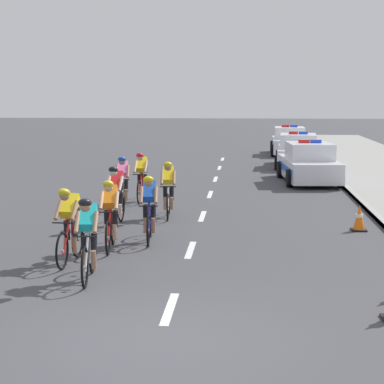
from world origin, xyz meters
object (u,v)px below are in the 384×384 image
object	(u,v)px
cyclist_second	(69,224)
cyclist_eighth	(142,176)
cyclist_fourth	(149,207)
police_car_nearest	(309,164)
police_car_third	(289,142)
police_car_second	(298,152)
traffic_cone_mid	(359,218)
cyclist_lead	(88,237)
cyclist_seventh	(123,181)
cyclist_third	(110,213)
cyclist_fifth	(116,195)
cyclist_sixth	(168,188)

from	to	relation	value
cyclist_second	cyclist_eighth	size ratio (longest dim) A/B	1.00
cyclist_fourth	cyclist_second	bearing A→B (deg)	-121.97
police_car_nearest	police_car_third	distance (m)	11.59
police_car_second	traffic_cone_mid	size ratio (longest dim) A/B	7.04
cyclist_second	cyclist_fourth	distance (m)	2.41
cyclist_lead	cyclist_seventh	size ratio (longest dim) A/B	1.00
police_car_second	police_car_third	distance (m)	6.19
cyclist_third	cyclist_fifth	distance (m)	2.68
cyclist_third	traffic_cone_mid	size ratio (longest dim) A/B	2.69
cyclist_fifth	cyclist_third	bearing A→B (deg)	-81.93
cyclist_seventh	police_car_third	distance (m)	18.75
police_car_nearest	police_car_third	size ratio (longest dim) A/B	1.02
cyclist_eighth	police_car_second	size ratio (longest dim) A/B	0.38
cyclist_seventh	cyclist_eighth	bearing A→B (deg)	74.01
cyclist_fourth	cyclist_eighth	xyz separation A→B (m)	(-1.04, 5.67, 0.00)
cyclist_second	police_car_third	bearing A→B (deg)	76.66
cyclist_eighth	police_car_nearest	size ratio (longest dim) A/B	0.38
cyclist_third	police_car_third	xyz separation A→B (m)	(5.20, 23.07, -0.11)
police_car_third	traffic_cone_mid	distance (m)	20.61
traffic_cone_mid	police_car_third	bearing A→B (deg)	91.13
cyclist_lead	cyclist_second	distance (m)	1.34
cyclist_second	police_car_third	world-z (taller)	police_car_third
cyclist_eighth	cyclist_fifth	bearing A→B (deg)	-90.79
police_car_second	traffic_cone_mid	world-z (taller)	police_car_second
cyclist_lead	police_car_third	world-z (taller)	police_car_third
cyclist_seventh	police_car_third	size ratio (longest dim) A/B	0.39
cyclist_third	cyclist_fifth	world-z (taller)	same
cyclist_third	cyclist_eighth	size ratio (longest dim) A/B	1.00
cyclist_sixth	cyclist_third	bearing A→B (deg)	-101.54
cyclist_third	police_car_third	world-z (taller)	police_car_third
cyclist_lead	police_car_second	distance (m)	19.94
cyclist_sixth	police_car_second	world-z (taller)	police_car_second
cyclist_second	cyclist_fourth	xyz separation A→B (m)	(1.28, 2.05, 0.00)
cyclist_fifth	traffic_cone_mid	xyz separation A→B (m)	(5.98, -0.18, -0.48)
cyclist_fourth	cyclist_sixth	size ratio (longest dim) A/B	1.00
cyclist_fourth	police_car_third	bearing A→B (deg)	78.61
cyclist_lead	police_car_third	bearing A→B (deg)	78.64
cyclist_second	cyclist_seventh	size ratio (longest dim) A/B	1.00
traffic_cone_mid	cyclist_fourth	bearing A→B (deg)	-161.39
cyclist_seventh	cyclist_fourth	bearing A→B (deg)	-72.58
cyclist_second	cyclist_third	distance (m)	1.34
cyclist_lead	traffic_cone_mid	size ratio (longest dim) A/B	2.69
cyclist_third	cyclist_fourth	bearing A→B (deg)	49.23
cyclist_fifth	cyclist_seventh	bearing A→B (deg)	96.58
cyclist_fifth	police_car_nearest	bearing A→B (deg)	57.72
cyclist_lead	cyclist_third	world-z (taller)	same
cyclist_sixth	police_car_nearest	distance (m)	8.77
cyclist_seventh	police_car_second	world-z (taller)	police_car_second
traffic_cone_mid	cyclist_sixth	bearing A→B (deg)	163.52
cyclist_third	cyclist_seventh	xyz separation A→B (m)	(-0.68, 5.27, 0.00)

